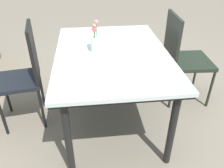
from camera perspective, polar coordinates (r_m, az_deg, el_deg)
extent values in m
plane|color=#756B5B|center=(2.51, 1.57, -8.29)|extent=(12.00, 12.00, 0.00)
cube|color=silver|center=(2.09, 0.00, 7.45)|extent=(1.42, 1.00, 0.03)
cube|color=black|center=(2.10, 0.00, 6.76)|extent=(1.39, 0.98, 0.02)
cylinder|color=black|center=(1.90, 14.66, -10.86)|extent=(0.06, 0.06, 0.74)
cylinder|color=black|center=(2.86, 6.69, 5.94)|extent=(0.06, 0.06, 0.74)
cylinder|color=black|center=(1.80, -10.88, -13.06)|extent=(0.06, 0.06, 0.74)
cylinder|color=black|center=(2.80, -9.74, 5.04)|extent=(0.06, 0.06, 0.74)
cube|color=black|center=(2.73, 18.44, 5.44)|extent=(0.50, 0.50, 0.04)
cube|color=black|center=(2.55, 14.72, 10.75)|extent=(0.45, 0.06, 0.51)
cylinder|color=black|center=(3.09, 20.14, 3.30)|extent=(0.03, 0.03, 0.47)
cylinder|color=black|center=(2.76, 23.25, -1.17)|extent=(0.03, 0.03, 0.47)
cylinder|color=black|center=(2.95, 12.32, 3.19)|extent=(0.03, 0.03, 0.47)
cylinder|color=black|center=(2.60, 14.59, -1.54)|extent=(0.03, 0.03, 0.47)
cube|color=black|center=(2.39, -22.26, 0.76)|extent=(0.46, 0.46, 0.04)
cube|color=black|center=(2.25, -18.98, 7.32)|extent=(0.38, 0.09, 0.52)
cylinder|color=black|center=(2.41, -25.62, -7.00)|extent=(0.03, 0.03, 0.47)
cylinder|color=black|center=(2.70, -24.71, -2.22)|extent=(0.03, 0.03, 0.47)
cylinder|color=black|center=(2.35, -16.98, -5.93)|extent=(0.03, 0.03, 0.47)
cylinder|color=black|center=(2.65, -17.06, -1.16)|extent=(0.03, 0.03, 0.47)
cylinder|color=silver|center=(2.08, -4.27, 9.68)|extent=(0.08, 0.08, 0.13)
cylinder|color=#387233|center=(2.04, -3.85, 12.72)|extent=(0.01, 0.01, 0.18)
sphere|color=pink|center=(2.02, -3.94, 15.11)|extent=(0.04, 0.04, 0.04)
cylinder|color=#387233|center=(2.04, -4.31, 11.70)|extent=(0.00, 0.01, 0.12)
sphere|color=#DB4C56|center=(2.02, -4.38, 13.27)|extent=(0.04, 0.04, 0.04)
cylinder|color=#387233|center=(2.06, -4.48, 12.01)|extent=(0.01, 0.01, 0.12)
sphere|color=pink|center=(2.04, -4.56, 13.58)|extent=(0.04, 0.04, 0.04)
cylinder|color=#387233|center=(2.05, -4.30, 12.31)|extent=(0.01, 0.01, 0.15)
sphere|color=#EFCC4C|center=(2.02, -4.39, 14.33)|extent=(0.03, 0.03, 0.03)
cylinder|color=gray|center=(3.53, -3.94, 6.88)|extent=(0.24, 0.24, 0.24)
sphere|color=#2D662D|center=(3.44, -4.09, 10.30)|extent=(0.27, 0.27, 0.27)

